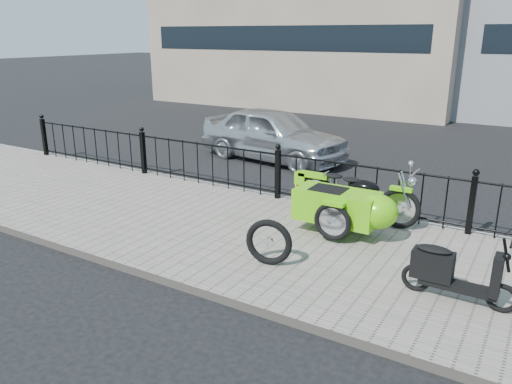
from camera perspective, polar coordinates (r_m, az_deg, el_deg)
The scene contains 8 objects.
ground at distance 8.76m, azimuth -1.65°, elevation -3.71°, with size 120.00×120.00×0.00m, color black.
sidewalk at distance 8.35m, azimuth -3.52°, elevation -4.39°, with size 30.00×3.80×0.12m, color slate.
curb at distance 9.91m, azimuth 2.86°, elevation -0.79°, with size 30.00×0.10×0.12m, color gray.
iron_fence at distance 9.63m, azimuth 2.51°, elevation 1.96°, with size 14.11×0.11×1.08m.
motorcycle_sidecar at distance 8.07m, azimuth 10.74°, elevation -1.44°, with size 2.28×1.48×0.98m.
scooter at distance 6.46m, azimuth 21.37°, elevation -8.56°, with size 1.34×0.39×0.91m.
spare_tire at distance 6.89m, azimuth 1.48°, elevation -5.75°, with size 0.67×0.67×0.10m, color black.
sedan_car at distance 13.07m, azimuth 1.97°, elevation 6.63°, with size 1.63×4.05×1.38m, color silver.
Camera 1 is at (4.44, -6.84, 3.20)m, focal length 35.00 mm.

